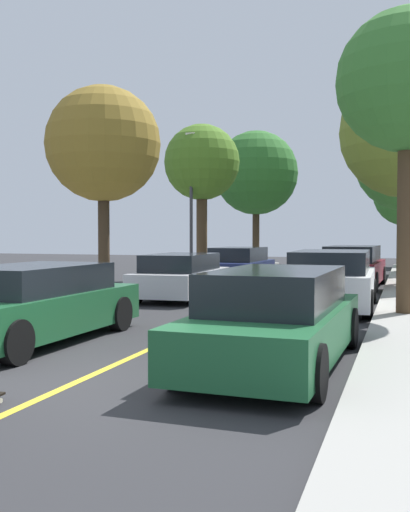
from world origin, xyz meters
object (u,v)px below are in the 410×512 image
street_tree_right_nearest (408,83)px  parked_car_left_near (181,276)px  parked_car_right_near (332,280)px  streetlamp (191,195)px  parked_car_left_far (238,265)px  parked_car_right_nearest (277,319)px  parked_car_left_nearest (31,304)px  parked_car_right_far (353,267)px  street_tree_right_far (407,160)px  street_tree_right_farthest (406,194)px  street_tree_left_far (256,173)px  street_tree_left_near (202,164)px  street_tree_right_near (407,131)px  street_tree_left_nearest (103,145)px

street_tree_right_nearest → parked_car_left_near: bearing=159.1°
parked_car_right_near → streetlamp: bearing=131.8°
parked_car_left_far → parked_car_right_nearest: (4.27, -13.53, 0.00)m
parked_car_left_nearest → parked_car_left_near: (0.00, 7.07, -0.01)m
parked_car_left_nearest → street_tree_right_nearest: street_tree_right_nearest is taller
parked_car_left_far → parked_car_right_far: bearing=-11.0°
street_tree_right_far → street_tree_right_farthest: bearing=90.0°
parked_car_right_near → street_tree_right_farthest: 20.32m
street_tree_right_nearest → street_tree_right_far: size_ratio=0.87×
street_tree_left_far → parked_car_left_near: bearing=-83.9°
street_tree_left_near → streetlamp: (-0.08, -1.01, -1.28)m
parked_car_left_far → streetlamp: 3.18m
street_tree_left_near → street_tree_right_farthest: (7.61, 12.24, -0.56)m
streetlamp → parked_car_left_far: bearing=11.8°
parked_car_left_far → parked_car_right_far: size_ratio=0.89×
parked_car_right_nearest → street_tree_right_farthest: 26.67m
parked_car_left_far → street_tree_right_near: size_ratio=0.57×
parked_car_left_near → street_tree_left_near: 7.89m
parked_car_right_nearest → street_tree_left_far: 24.28m
parked_car_left_nearest → parked_car_right_nearest: 4.29m
parked_car_right_far → street_tree_left_nearest: (-5.94, -6.58, 3.46)m
parked_car_right_near → street_tree_left_nearest: (-5.94, -0.30, 3.46)m
street_tree_right_farthest → street_tree_right_nearest: bearing=-90.0°
parked_car_right_near → street_tree_left_near: size_ratio=0.74×
parked_car_left_nearest → street_tree_left_nearest: bearing=106.4°
parked_car_right_near → streetlamp: (-6.02, 6.74, 2.56)m
parked_car_right_near → parked_car_right_nearest: bearing=-90.0°
parked_car_left_near → streetlamp: size_ratio=0.77×
street_tree_left_near → streetlamp: 1.63m
parked_car_left_nearest → streetlamp: streetlamp is taller
parked_car_right_nearest → street_tree_right_far: (1.67, 20.36, 4.48)m
parked_car_right_near → street_tree_right_far: size_ratio=0.61×
parked_car_left_nearest → street_tree_right_near: street_tree_right_near is taller
parked_car_right_near → streetlamp: 9.39m
parked_car_right_near → street_tree_right_near: (1.67, 6.64, 4.53)m
parked_car_left_nearest → street_tree_right_far: street_tree_right_far is taller
parked_car_left_near → street_tree_left_nearest: 4.15m
street_tree_right_nearest → street_tree_right_near: size_ratio=0.87×
parked_car_right_near → street_tree_right_near: bearing=75.9°
parked_car_right_near → street_tree_right_nearest: street_tree_right_nearest is taller
street_tree_left_nearest → street_tree_right_far: street_tree_right_far is taller
parked_car_right_nearest → street_tree_right_far: size_ratio=0.64×
parked_car_right_far → street_tree_left_nearest: size_ratio=0.84×
street_tree_left_far → street_tree_right_near: street_tree_right_near is taller
streetlamp → street_tree_right_nearest: bearing=-45.8°
parked_car_left_nearest → street_tree_left_far: 23.16m
parked_car_left_far → street_tree_left_nearest: (-1.67, -7.41, 3.52)m
parked_car_left_nearest → parked_car_right_far: parked_car_right_far is taller
street_tree_left_nearest → street_tree_left_near: bearing=90.0°
parked_car_left_nearest → street_tree_left_nearest: (-1.67, 5.67, 3.52)m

